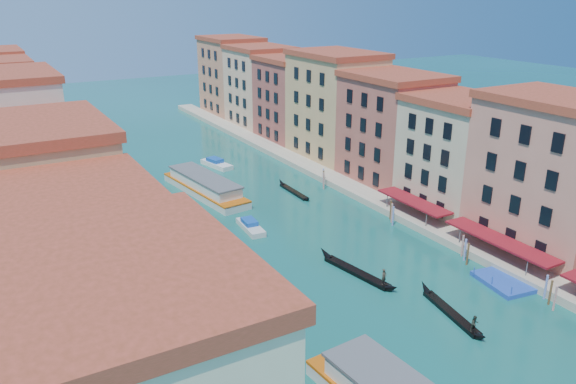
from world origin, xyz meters
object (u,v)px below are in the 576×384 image
gondola_fore (357,271)px  gondola_right (453,312)px  blue_dock (503,282)px  vaporetto_far (205,186)px

gondola_fore → gondola_right: size_ratio=1.12×
gondola_fore → blue_dock: bearing=-47.3°
vaporetto_far → blue_dock: bearing=-75.1°
gondola_right → blue_dock: (9.99, 2.07, -0.18)m
vaporetto_far → gondola_fore: vaporetto_far is taller
gondola_fore → blue_dock: size_ratio=1.88×
vaporetto_far → gondola_right: vaporetto_far is taller
vaporetto_far → gondola_fore: size_ratio=1.65×
vaporetto_far → gondola_fore: (5.15, -35.03, -0.96)m
vaporetto_far → blue_dock: size_ratio=3.10×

